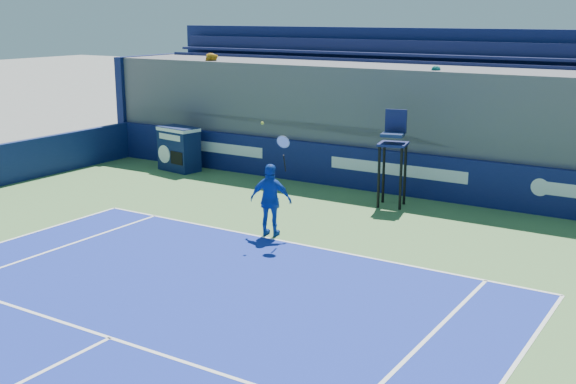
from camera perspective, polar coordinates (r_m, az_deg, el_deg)
The scene contains 5 objects.
back_hoarding at distance 19.90m, azimuth 8.66°, elevation 1.47°, with size 20.40×0.21×1.20m.
match_clock at distance 22.93m, azimuth -8.62°, elevation 3.49°, with size 1.42×0.93×1.40m.
umpire_chair at distance 18.50m, azimuth 8.32°, elevation 3.47°, with size 0.84×0.84×2.48m.
tennis_player at distance 15.94m, azimuth -1.35°, elevation -0.63°, with size 1.03×0.62×2.57m.
stadium_seating at distance 21.55m, azimuth 10.98°, elevation 5.67°, with size 21.00×4.05×4.40m.
Camera 1 is at (7.74, -0.73, 4.85)m, focal length 45.00 mm.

